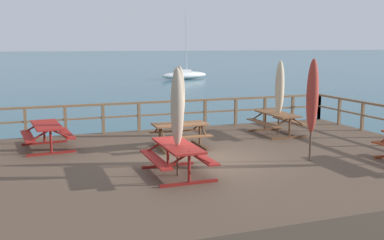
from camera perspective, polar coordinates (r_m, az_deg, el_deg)
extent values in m
plane|color=#2D5B6B|center=(12.68, 1.12, -8.45)|extent=(600.00, 600.00, 0.00)
cube|color=brown|center=(12.57, 1.13, -6.77)|extent=(14.71, 9.65, 0.77)
cube|color=brown|center=(16.65, -4.62, 2.29)|extent=(14.41, 0.09, 0.08)
cube|color=brown|center=(16.71, -4.60, 0.68)|extent=(14.41, 0.07, 0.06)
cube|color=brown|center=(16.15, -20.49, -0.39)|extent=(0.10, 0.10, 1.05)
cube|color=brown|center=(16.19, -15.85, -0.13)|extent=(0.10, 0.10, 1.05)
cube|color=brown|center=(16.32, -11.27, 0.13)|extent=(0.10, 0.10, 1.05)
cube|color=brown|center=(16.56, -6.78, 0.38)|extent=(0.10, 0.10, 1.05)
cube|color=brown|center=(16.90, -2.46, 0.62)|extent=(0.10, 0.10, 1.05)
cube|color=brown|center=(17.33, 1.68, 0.85)|extent=(0.10, 0.10, 1.05)
cube|color=brown|center=(17.85, 5.60, 1.06)|extent=(0.10, 0.10, 1.05)
cube|color=brown|center=(18.44, 9.28, 1.25)|extent=(0.10, 0.10, 1.05)
cube|color=brown|center=(19.11, 12.72, 1.43)|extent=(0.10, 0.10, 1.05)
cube|color=brown|center=(19.84, 15.91, 1.59)|extent=(0.10, 0.10, 1.05)
cube|color=brown|center=(17.77, 20.92, 0.43)|extent=(0.10, 0.10, 1.05)
cube|color=brown|center=(18.79, 18.28, 1.04)|extent=(0.10, 0.10, 1.05)
cube|color=brown|center=(19.84, 15.91, 1.59)|extent=(0.10, 0.10, 1.05)
cube|color=brown|center=(16.11, 10.82, 0.80)|extent=(0.81, 1.97, 0.05)
cube|color=brown|center=(16.46, 12.44, -0.13)|extent=(0.33, 1.95, 0.04)
cube|color=brown|center=(15.87, 9.08, -0.38)|extent=(0.33, 1.95, 0.04)
cube|color=brown|center=(15.58, 12.29, -2.20)|extent=(1.40, 0.12, 0.06)
cylinder|color=brown|center=(15.52, 12.33, -0.97)|extent=(0.07, 0.07, 0.74)
cylinder|color=brown|center=(15.64, 13.22, -0.11)|extent=(0.63, 0.07, 0.37)
cylinder|color=brown|center=(15.33, 11.49, -0.24)|extent=(0.63, 0.07, 0.37)
cube|color=brown|center=(16.90, 9.32, -1.20)|extent=(1.40, 0.12, 0.06)
cylinder|color=brown|center=(16.84, 9.35, -0.06)|extent=(0.07, 0.07, 0.74)
cylinder|color=brown|center=(16.95, 10.19, 0.73)|extent=(0.63, 0.07, 0.37)
cylinder|color=brown|center=(16.67, 8.54, 0.62)|extent=(0.63, 0.07, 0.37)
cube|color=brown|center=(13.72, -1.55, -0.54)|extent=(1.67, 0.77, 0.05)
cube|color=brown|center=(13.26, -0.80, -2.22)|extent=(1.66, 0.29, 0.04)
cube|color=brown|center=(14.30, -2.23, -1.36)|extent=(1.66, 0.29, 0.04)
cube|color=brown|center=(13.68, -4.13, -3.63)|extent=(0.09, 1.40, 0.06)
cylinder|color=brown|center=(13.61, -4.15, -2.23)|extent=(0.07, 0.07, 0.74)
cylinder|color=brown|center=(13.30, -3.84, -1.54)|extent=(0.06, 0.63, 0.37)
cylinder|color=brown|center=(13.83, -4.46, -1.12)|extent=(0.06, 0.63, 0.37)
cube|color=brown|center=(14.07, 0.99, -3.24)|extent=(0.09, 1.40, 0.06)
cylinder|color=brown|center=(14.00, 1.00, -1.88)|extent=(0.07, 0.07, 0.74)
cylinder|color=brown|center=(13.70, 1.41, -1.20)|extent=(0.06, 0.63, 0.37)
cylinder|color=brown|center=(14.22, 0.61, -0.80)|extent=(0.06, 0.63, 0.37)
cube|color=maroon|center=(10.85, -1.84, -3.25)|extent=(0.77, 2.01, 0.05)
cube|color=maroon|center=(11.10, 0.92, -4.54)|extent=(0.29, 2.01, 0.04)
cube|color=maroon|center=(10.76, -4.68, -5.02)|extent=(0.29, 2.01, 0.04)
cube|color=maroon|center=(10.28, -0.36, -8.07)|extent=(1.40, 0.09, 0.06)
cylinder|color=maroon|center=(10.18, -0.37, -6.24)|extent=(0.07, 0.07, 0.74)
cylinder|color=maroon|center=(10.22, 1.12, -4.91)|extent=(0.63, 0.06, 0.37)
cylinder|color=maroon|center=(10.04, -1.88, -5.18)|extent=(0.63, 0.06, 0.37)
cube|color=maroon|center=(11.78, -3.09, -5.78)|extent=(1.40, 0.09, 0.06)
cylinder|color=maroon|center=(11.70, -3.11, -4.17)|extent=(0.07, 0.07, 0.74)
cylinder|color=maroon|center=(11.73, -1.81, -3.02)|extent=(0.63, 0.06, 0.37)
cylinder|color=maroon|center=(11.57, -4.44, -3.22)|extent=(0.63, 0.06, 0.37)
cube|color=maroon|center=(14.29, -18.05, -0.61)|extent=(0.93, 1.99, 0.05)
cube|color=maroon|center=(14.41, -15.78, -1.63)|extent=(0.45, 1.94, 0.04)
cube|color=maroon|center=(14.29, -20.22, -1.96)|extent=(0.45, 1.94, 0.04)
cube|color=maroon|center=(13.66, -17.49, -4.07)|extent=(1.40, 0.21, 0.06)
cylinder|color=maroon|center=(13.59, -17.56, -2.68)|extent=(0.07, 0.07, 0.74)
cylinder|color=maroon|center=(13.58, -16.44, -1.68)|extent=(0.63, 0.11, 0.37)
cylinder|color=maroon|center=(13.52, -18.78, -1.85)|extent=(0.63, 0.11, 0.37)
cube|color=maroon|center=(15.18, -18.28, -2.78)|extent=(1.40, 0.21, 0.06)
cylinder|color=maroon|center=(15.12, -18.35, -1.52)|extent=(0.07, 0.07, 0.74)
cylinder|color=maroon|center=(15.11, -17.34, -0.62)|extent=(0.63, 0.11, 0.37)
cylinder|color=maroon|center=(15.05, -19.45, -0.77)|extent=(0.63, 0.11, 0.37)
cylinder|color=#4C3828|center=(16.05, 11.08, 2.56)|extent=(0.06, 0.06, 2.48)
ellipsoid|color=#CCB793|center=(16.01, 11.13, 4.12)|extent=(0.32, 0.32, 1.89)
cylinder|color=#7A6E58|center=(16.02, 11.11, 3.62)|extent=(0.21, 0.21, 0.05)
cone|color=#4C3828|center=(15.95, 11.23, 7.24)|extent=(0.10, 0.10, 0.14)
cylinder|color=#4C3828|center=(13.60, -1.57, 1.32)|extent=(0.06, 0.06, 2.40)
ellipsoid|color=tan|center=(13.55, -1.58, 3.10)|extent=(0.32, 0.32, 1.82)
cylinder|color=#685B4C|center=(13.56, -1.58, 2.53)|extent=(0.21, 0.21, 0.05)
cone|color=#4C3828|center=(13.48, -1.59, 6.67)|extent=(0.10, 0.10, 0.14)
cylinder|color=#4C3828|center=(10.68, -1.88, -0.68)|extent=(0.06, 0.06, 2.49)
ellipsoid|color=tan|center=(10.61, -1.90, 1.67)|extent=(0.32, 0.32, 1.89)
cylinder|color=#685B4C|center=(10.63, -1.89, 0.91)|extent=(0.21, 0.21, 0.05)
cone|color=#4C3828|center=(10.53, -1.92, 6.39)|extent=(0.10, 0.10, 0.14)
cylinder|color=#4C3828|center=(12.49, 15.02, 0.83)|extent=(0.06, 0.06, 2.64)
ellipsoid|color=#A33328|center=(12.43, 15.11, 2.96)|extent=(0.32, 0.32, 2.01)
cylinder|color=maroon|center=(12.45, 15.08, 2.27)|extent=(0.21, 0.21, 0.05)
cone|color=#4C3828|center=(12.36, 15.29, 7.21)|extent=(0.10, 0.10, 0.14)
ellipsoid|color=white|center=(52.34, -0.99, 5.72)|extent=(6.22, 3.00, 0.90)
cube|color=silver|center=(52.15, -1.27, 6.25)|extent=(2.00, 1.47, 0.36)
cylinder|color=silver|center=(52.38, -0.72, 9.85)|extent=(0.10, 0.10, 7.00)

